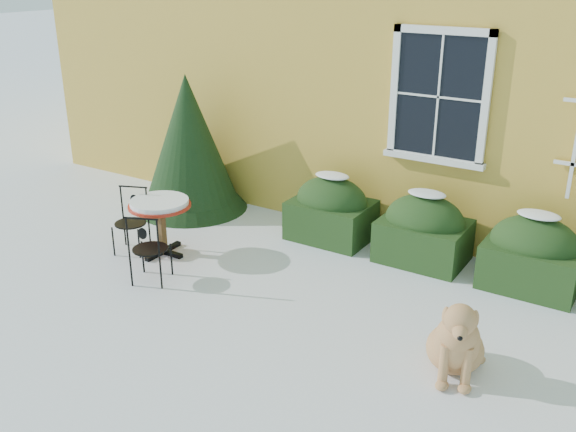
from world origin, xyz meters
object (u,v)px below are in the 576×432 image
Objects in this scene: bistro_table at (160,209)px; patio_chair_near at (149,248)px; patio_chair_far at (131,220)px; dog at (457,343)px; evergreen_shrub at (190,156)px.

bistro_table is 0.91× the size of patio_chair_near.
dog is (4.40, -0.40, -0.08)m from patio_chair_far.
patio_chair_near is (0.43, -0.66, -0.18)m from bistro_table.
patio_chair_near is (1.18, -2.12, -0.38)m from evergreen_shrub.
patio_chair_near reaches higher than dog.
patio_chair_near is 3.59m from dog.
patio_chair_far is (0.36, -1.59, -0.40)m from evergreen_shrub.
evergreen_shrub is 2.17× the size of dog.
evergreen_shrub reaches higher than dog.
evergreen_shrub is at bearing 80.95° from patio_chair_far.
evergreen_shrub is 2.45m from patio_chair_near.
bistro_table is 0.81m from patio_chair_near.
patio_chair_far reaches higher than bistro_table.
dog is (4.01, -0.53, -0.27)m from bistro_table.
evergreen_shrub reaches higher than patio_chair_near.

